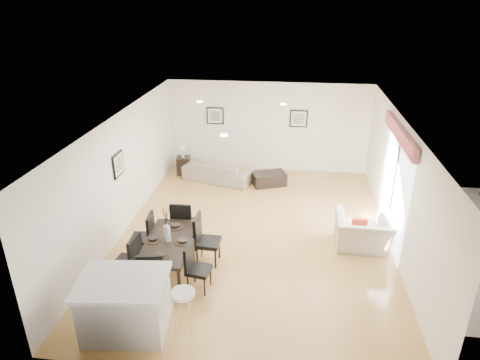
# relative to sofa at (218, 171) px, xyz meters

# --- Properties ---
(ground) EXTENTS (8.00, 8.00, 0.00)m
(ground) POSITION_rel_sofa_xyz_m (1.36, -2.91, -0.29)
(ground) COLOR #DCB15A
(ground) RESTS_ON ground
(wall_back) EXTENTS (6.00, 0.04, 2.70)m
(wall_back) POSITION_rel_sofa_xyz_m (1.36, 1.09, 1.06)
(wall_back) COLOR white
(wall_back) RESTS_ON ground
(wall_front) EXTENTS (6.00, 0.04, 2.70)m
(wall_front) POSITION_rel_sofa_xyz_m (1.36, -6.91, 1.06)
(wall_front) COLOR white
(wall_front) RESTS_ON ground
(wall_left) EXTENTS (0.04, 8.00, 2.70)m
(wall_left) POSITION_rel_sofa_xyz_m (-1.64, -2.91, 1.06)
(wall_left) COLOR white
(wall_left) RESTS_ON ground
(wall_right) EXTENTS (0.04, 8.00, 2.70)m
(wall_right) POSITION_rel_sofa_xyz_m (4.36, -2.91, 1.06)
(wall_right) COLOR white
(wall_right) RESTS_ON ground
(ceiling) EXTENTS (6.00, 8.00, 0.02)m
(ceiling) POSITION_rel_sofa_xyz_m (1.36, -2.91, 2.41)
(ceiling) COLOR white
(ceiling) RESTS_ON wall_back
(sofa) EXTENTS (2.13, 1.31, 0.58)m
(sofa) POSITION_rel_sofa_xyz_m (0.00, 0.00, 0.00)
(sofa) COLOR gray
(sofa) RESTS_ON ground
(armchair) EXTENTS (1.16, 1.02, 0.75)m
(armchair) POSITION_rel_sofa_xyz_m (3.70, -3.13, 0.08)
(armchair) COLOR beige
(armchair) RESTS_ON ground
(dining_table) EXTENTS (0.93, 1.75, 0.71)m
(dining_table) POSITION_rel_sofa_xyz_m (-0.15, -4.54, 0.35)
(dining_table) COLOR black
(dining_table) RESTS_ON ground
(dining_chair_wnear) EXTENTS (0.51, 0.51, 1.03)m
(dining_chair_wnear) POSITION_rel_sofa_xyz_m (-0.75, -4.98, 0.28)
(dining_chair_wnear) COLOR black
(dining_chair_wnear) RESTS_ON ground
(dining_chair_wfar) EXTENTS (0.49, 0.49, 1.01)m
(dining_chair_wfar) POSITION_rel_sofa_xyz_m (-0.75, -4.10, 0.27)
(dining_chair_wfar) COLOR black
(dining_chair_wfar) RESTS_ON ground
(dining_chair_enear) EXTENTS (0.47, 0.47, 0.92)m
(dining_chair_enear) POSITION_rel_sofa_xyz_m (0.46, -4.96, 0.22)
(dining_chair_enear) COLOR black
(dining_chair_enear) RESTS_ON ground
(dining_chair_efar) EXTENTS (0.49, 0.49, 1.06)m
(dining_chair_efar) POSITION_rel_sofa_xyz_m (0.44, -4.11, 0.30)
(dining_chair_efar) COLOR black
(dining_chair_efar) RESTS_ON ground
(dining_chair_head) EXTENTS (0.53, 0.53, 1.01)m
(dining_chair_head) POSITION_rel_sofa_xyz_m (-0.17, -5.60, 0.27)
(dining_chair_head) COLOR black
(dining_chair_head) RESTS_ON ground
(dining_chair_foot) EXTENTS (0.47, 0.47, 1.02)m
(dining_chair_foot) POSITION_rel_sofa_xyz_m (-0.15, -3.48, 0.28)
(dining_chair_foot) COLOR black
(dining_chair_foot) RESTS_ON ground
(vase) EXTENTS (0.92, 1.41, 0.72)m
(vase) POSITION_rel_sofa_xyz_m (-0.15, -4.54, 0.72)
(vase) COLOR white
(vase) RESTS_ON dining_table
(coffee_table) EXTENTS (1.05, 0.84, 0.37)m
(coffee_table) POSITION_rel_sofa_xyz_m (1.51, -0.11, -0.11)
(coffee_table) COLOR black
(coffee_table) RESTS_ON ground
(side_table) EXTENTS (0.45, 0.45, 0.53)m
(side_table) POSITION_rel_sofa_xyz_m (-1.12, 0.39, -0.03)
(side_table) COLOR black
(side_table) RESTS_ON ground
(table_lamp) EXTENTS (0.18, 0.18, 0.34)m
(table_lamp) POSITION_rel_sofa_xyz_m (-1.12, 0.39, 0.46)
(table_lamp) COLOR white
(table_lamp) RESTS_ON side_table
(cushion) EXTENTS (0.32, 0.13, 0.31)m
(cushion) POSITION_rel_sofa_xyz_m (3.60, -3.23, 0.29)
(cushion) COLOR maroon
(cushion) RESTS_ON armchair
(kitchen_island) EXTENTS (1.50, 1.21, 0.98)m
(kitchen_island) POSITION_rel_sofa_xyz_m (-0.41, -6.14, 0.20)
(kitchen_island) COLOR silver
(kitchen_island) RESTS_ON ground
(bar_stool) EXTENTS (0.39, 0.39, 0.85)m
(bar_stool) POSITION_rel_sofa_xyz_m (0.56, -6.14, 0.44)
(bar_stool) COLOR white
(bar_stool) RESTS_ON ground
(framed_print_back_left) EXTENTS (0.52, 0.04, 0.52)m
(framed_print_back_left) POSITION_rel_sofa_xyz_m (-0.24, 1.06, 1.36)
(framed_print_back_left) COLOR black
(framed_print_back_left) RESTS_ON wall_back
(framed_print_back_right) EXTENTS (0.52, 0.04, 0.52)m
(framed_print_back_right) POSITION_rel_sofa_xyz_m (2.26, 1.06, 1.36)
(framed_print_back_right) COLOR black
(framed_print_back_right) RESTS_ON wall_back
(framed_print_left_wall) EXTENTS (0.04, 0.52, 0.52)m
(framed_print_left_wall) POSITION_rel_sofa_xyz_m (-1.61, -3.11, 1.36)
(framed_print_left_wall) COLOR black
(framed_print_left_wall) RESTS_ON wall_left
(sliding_door) EXTENTS (0.12, 2.70, 2.57)m
(sliding_door) POSITION_rel_sofa_xyz_m (4.32, -2.61, 1.37)
(sliding_door) COLOR white
(sliding_door) RESTS_ON wall_right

